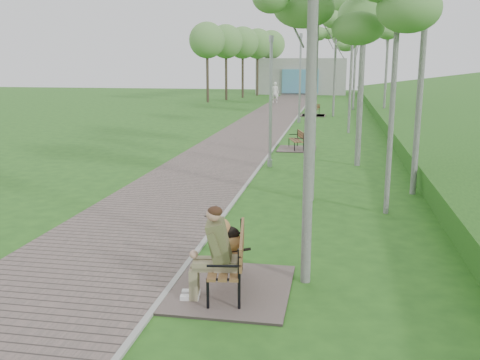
{
  "coord_description": "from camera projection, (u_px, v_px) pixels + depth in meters",
  "views": [
    {
      "loc": [
        2.59,
        -11.77,
        3.66
      ],
      "look_at": [
        0.65,
        -1.0,
        1.22
      ],
      "focal_mm": 40.0,
      "sensor_mm": 36.0,
      "label": 1
    }
  ],
  "objects": [
    {
      "name": "birch_far_b",
      "position": [
        336.0,
        32.0,
        35.1
      ],
      "size": [
        2.28,
        2.28,
        7.08
      ],
      "color": "silver",
      "rests_on": "ground"
    },
    {
      "name": "lamp_post_far",
      "position": [
        314.0,
        74.0,
        56.03
      ],
      "size": [
        0.19,
        0.19,
        5.04
      ],
      "color": "#94979C",
      "rests_on": "ground"
    },
    {
      "name": "bench_main",
      "position": [
        222.0,
        262.0,
        8.63
      ],
      "size": [
        2.0,
        2.23,
        1.75
      ],
      "color": "#61554F",
      "rests_on": "ground"
    },
    {
      "name": "bench_far",
      "position": [
        312.0,
        113.0,
        36.79
      ],
      "size": [
        1.65,
        1.83,
        1.01
      ],
      "color": "#61554F",
      "rests_on": "ground"
    },
    {
      "name": "kerb",
      "position": [
        294.0,
        121.0,
        33.19
      ],
      "size": [
        0.1,
        67.0,
        0.05
      ],
      "primitive_type": "cube",
      "color": "#999993",
      "rests_on": "ground"
    },
    {
      "name": "walkway",
      "position": [
        266.0,
        121.0,
        33.5
      ],
      "size": [
        3.5,
        67.0,
        0.04
      ],
      "primitive_type": "cube",
      "color": "#61554F",
      "rests_on": "ground"
    },
    {
      "name": "pedestrian_near",
      "position": [
        275.0,
        92.0,
        47.64
      ],
      "size": [
        0.71,
        0.48,
        1.88
      ],
      "primitive_type": "imported",
      "rotation": [
        0.0,
        0.0,
        3.09
      ],
      "color": "white",
      "rests_on": "ground"
    },
    {
      "name": "bench_third",
      "position": [
        313.0,
        113.0,
        36.64
      ],
      "size": [
        1.58,
        1.76,
        0.97
      ],
      "color": "#61554F",
      "rests_on": "ground"
    },
    {
      "name": "lamp_post_near",
      "position": [
        271.0,
        107.0,
        18.51
      ],
      "size": [
        0.17,
        0.17,
        4.52
      ],
      "color": "#94979C",
      "rests_on": "ground"
    },
    {
      "name": "lamp_post_second",
      "position": [
        300.0,
        82.0,
        32.12
      ],
      "size": [
        0.2,
        0.2,
        5.28
      ],
      "color": "#94979C",
      "rests_on": "ground"
    },
    {
      "name": "birch_mid_c",
      "position": [
        354.0,
        15.0,
        26.65
      ],
      "size": [
        2.49,
        2.49,
        7.54
      ],
      "color": "silver",
      "rests_on": "ground"
    },
    {
      "name": "bench_second",
      "position": [
        296.0,
        145.0,
        22.63
      ],
      "size": [
        1.59,
        1.76,
        0.97
      ],
      "color": "#61554F",
      "rests_on": "ground"
    },
    {
      "name": "birch_far_a",
      "position": [
        390.0,
        12.0,
        31.88
      ],
      "size": [
        2.34,
        2.34,
        8.36
      ],
      "color": "silver",
      "rests_on": "ground"
    },
    {
      "name": "birch_far_c",
      "position": [
        357.0,
        25.0,
        39.91
      ],
      "size": [
        2.39,
        2.39,
        8.04
      ],
      "color": "silver",
      "rests_on": "ground"
    },
    {
      "name": "building_north",
      "position": [
        302.0,
        76.0,
        61.34
      ],
      "size": [
        10.0,
        5.2,
        4.0
      ],
      "color": "#9E9E99",
      "rests_on": "ground"
    },
    {
      "name": "lamp_post_third",
      "position": [
        311.0,
        78.0,
        46.37
      ],
      "size": [
        0.18,
        0.18,
        4.75
      ],
      "color": "#94979C",
      "rests_on": "ground"
    },
    {
      "name": "ground",
      "position": [
        220.0,
        221.0,
        12.55
      ],
      "size": [
        120.0,
        120.0,
        0.0
      ],
      "primitive_type": "plane",
      "color": "#26551B",
      "rests_on": "ground"
    }
  ]
}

